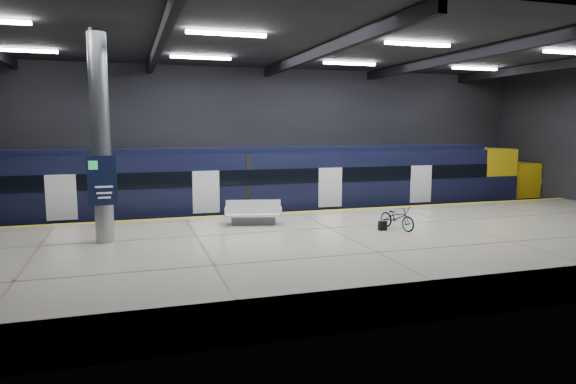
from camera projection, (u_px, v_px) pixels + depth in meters
name	position (u px, v px, depth m)	size (l,w,h in m)	color
ground	(319.00, 250.00, 20.55)	(30.00, 30.00, 0.00)	black
room_shell	(320.00, 106.00, 19.83)	(30.10, 16.10, 8.05)	black
platform	(344.00, 251.00, 18.12)	(30.00, 11.00, 1.10)	beige
safety_strip	(297.00, 212.00, 23.02)	(30.00, 0.40, 0.01)	gold
rails	(280.00, 224.00, 25.75)	(30.00, 1.52, 0.16)	gray
train	(297.00, 184.00, 25.76)	(29.40, 2.84, 3.79)	black
bench	(253.00, 216.00, 20.09)	(2.34, 1.38, 0.97)	#595B60
bicycle	(397.00, 218.00, 19.12)	(0.59, 1.71, 0.90)	#99999E
pannier_bag	(382.00, 226.00, 18.97)	(0.30, 0.18, 0.35)	black
info_column	(101.00, 141.00, 16.65)	(0.90, 0.78, 6.90)	#9EA0A5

